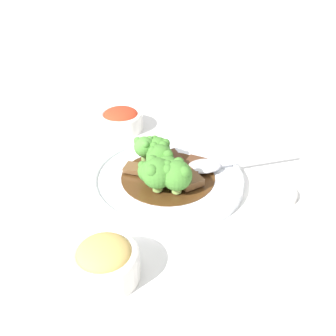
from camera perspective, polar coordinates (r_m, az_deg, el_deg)
ground_plane at (r=0.73m, az=-0.00°, el=-2.21°), size 4.00×4.00×0.00m
main_plate at (r=0.73m, az=-0.00°, el=-1.57°), size 0.28×0.28×0.02m
beef_strip_0 at (r=0.74m, az=3.63°, el=0.22°), size 0.05×0.07×0.01m
beef_strip_1 at (r=0.73m, az=-3.80°, el=-0.23°), size 0.07×0.06×0.01m
beef_strip_2 at (r=0.71m, az=2.53°, el=-1.26°), size 0.07×0.06×0.01m
beef_strip_3 at (r=0.75m, az=1.02°, el=1.07°), size 0.08×0.06×0.01m
broccoli_floret_0 at (r=0.70m, az=-0.15°, el=0.26°), size 0.04×0.04×0.05m
broccoli_floret_1 at (r=0.66m, az=-1.56°, el=-0.66°), size 0.05×0.05×0.06m
broccoli_floret_2 at (r=0.75m, az=-3.46°, el=3.15°), size 0.04×0.04×0.05m
broccoli_floret_3 at (r=0.72m, az=-0.95°, el=1.74°), size 0.05×0.05×0.05m
broccoli_floret_4 at (r=0.75m, az=-1.44°, el=2.89°), size 0.05×0.05×0.05m
broccoli_floret_5 at (r=0.69m, az=-2.87°, el=-0.44°), size 0.04×0.04×0.04m
broccoli_floret_6 at (r=0.66m, az=1.29°, el=-0.99°), size 0.05×0.05×0.06m
serving_spoon at (r=0.74m, az=6.47°, el=0.43°), size 0.14×0.20×0.01m
side_bowl_kimchi at (r=0.91m, az=-6.85°, el=7.03°), size 0.10×0.10×0.05m
side_bowl_appetizer at (r=0.55m, az=-9.14°, el=-13.15°), size 0.10×0.10×0.06m
sauce_dish at (r=0.72m, az=15.50°, el=-3.53°), size 0.07×0.07×0.01m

